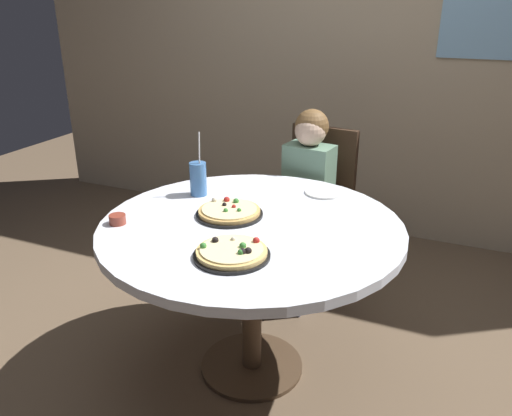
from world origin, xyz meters
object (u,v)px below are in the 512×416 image
(chair_wooden, at_px, (315,201))
(soda_cup, at_px, (198,179))
(plate_small, at_px, (324,192))
(pizza_cheese, at_px, (232,252))
(sauce_bowl, at_px, (117,219))
(pizza_veggie, at_px, (229,212))
(dining_table, at_px, (251,242))
(diner_child, at_px, (301,218))

(chair_wooden, distance_m, soda_cup, 0.84)
(chair_wooden, height_order, plate_small, chair_wooden)
(pizza_cheese, bearing_deg, sauce_bowl, 172.49)
(pizza_veggie, bearing_deg, dining_table, -17.67)
(diner_child, bearing_deg, sauce_bowl, -118.03)
(soda_cup, bearing_deg, plate_small, 25.00)
(sauce_bowl, bearing_deg, pizza_veggie, 34.37)
(pizza_veggie, xyz_separation_m, sauce_bowl, (-0.39, -0.27, 0.00))
(pizza_cheese, xyz_separation_m, soda_cup, (-0.43, 0.51, 0.06))
(pizza_cheese, relative_size, soda_cup, 0.92)
(dining_table, height_order, diner_child, diner_child)
(dining_table, xyz_separation_m, pizza_veggie, (-0.12, 0.04, 0.11))
(soda_cup, xyz_separation_m, sauce_bowl, (-0.14, -0.43, -0.06))
(diner_child, bearing_deg, chair_wooden, 82.79)
(dining_table, height_order, soda_cup, soda_cup)
(diner_child, bearing_deg, dining_table, -89.17)
(chair_wooden, xyz_separation_m, sauce_bowl, (-0.52, -1.12, 0.24))
(pizza_veggie, relative_size, plate_small, 1.62)
(dining_table, distance_m, sauce_bowl, 0.57)
(chair_wooden, xyz_separation_m, diner_child, (-0.02, -0.18, -0.05))
(pizza_veggie, bearing_deg, diner_child, 80.63)
(pizza_veggie, height_order, soda_cup, soda_cup)
(dining_table, xyz_separation_m, soda_cup, (-0.37, 0.21, 0.17))
(dining_table, relative_size, pizza_cheese, 4.51)
(pizza_veggie, xyz_separation_m, plate_small, (0.30, 0.42, -0.01))
(pizza_cheese, height_order, sauce_bowl, pizza_cheese)
(pizza_cheese, distance_m, sauce_bowl, 0.57)
(dining_table, bearing_deg, sauce_bowl, -155.99)
(plate_small, bearing_deg, diner_child, 127.06)
(chair_wooden, xyz_separation_m, pizza_cheese, (0.04, -1.20, 0.24))
(chair_wooden, relative_size, sauce_bowl, 13.57)
(diner_child, relative_size, sauce_bowl, 15.46)
(dining_table, height_order, sauce_bowl, sauce_bowl)
(pizza_veggie, height_order, sauce_bowl, pizza_veggie)
(pizza_veggie, xyz_separation_m, soda_cup, (-0.25, 0.17, 0.06))
(pizza_veggie, relative_size, pizza_cheese, 1.03)
(dining_table, relative_size, pizza_veggie, 4.39)
(soda_cup, bearing_deg, sauce_bowl, -108.28)
(sauce_bowl, bearing_deg, dining_table, 24.01)
(pizza_veggie, bearing_deg, sauce_bowl, -145.63)
(pizza_cheese, bearing_deg, plate_small, 80.90)
(pizza_veggie, bearing_deg, pizza_cheese, -62.38)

